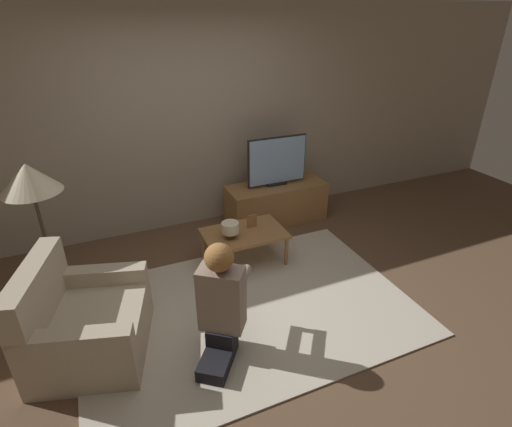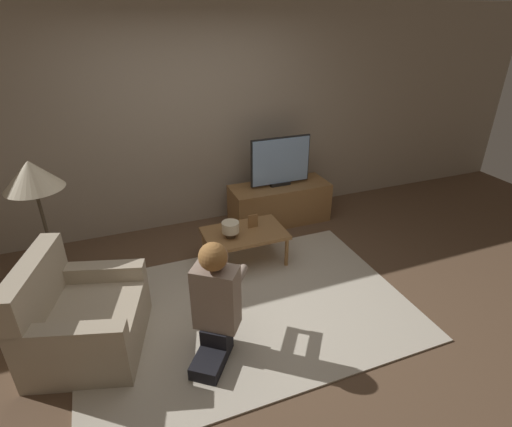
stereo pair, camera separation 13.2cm
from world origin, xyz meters
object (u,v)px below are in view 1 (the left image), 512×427
at_px(coffee_table, 244,235).
at_px(table_lamp, 230,229).
at_px(tv, 277,161).
at_px(floor_lamp, 30,184).
at_px(armchair, 85,325).
at_px(person_kneeling, 221,300).

xyz_separation_m(coffee_table, table_lamp, (-0.17, -0.05, 0.14)).
height_order(tv, floor_lamp, floor_lamp).
xyz_separation_m(floor_lamp, armchair, (0.24, -0.91, -0.89)).
distance_m(armchair, table_lamp, 1.61).
xyz_separation_m(coffee_table, floor_lamp, (-1.86, 0.21, 0.82)).
relative_size(coffee_table, table_lamp, 4.78).
relative_size(floor_lamp, table_lamp, 7.48).
xyz_separation_m(armchair, table_lamp, (1.45, 0.65, 0.21)).
relative_size(coffee_table, armchair, 0.79).
xyz_separation_m(tv, person_kneeling, (-1.38, -1.88, -0.29)).
relative_size(tv, table_lamp, 4.30).
xyz_separation_m(person_kneeling, table_lamp, (0.47, 1.08, -0.04)).
distance_m(coffee_table, floor_lamp, 2.04).
distance_m(tv, armchair, 2.83).
bearing_deg(person_kneeling, tv, -89.95).
height_order(tv, person_kneeling, tv).
distance_m(coffee_table, person_kneeling, 1.31).
height_order(coffee_table, armchair, armchair).
height_order(person_kneeling, table_lamp, person_kneeling).
bearing_deg(tv, armchair, -148.50).
height_order(coffee_table, person_kneeling, person_kneeling).
bearing_deg(tv, person_kneeling, -126.31).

